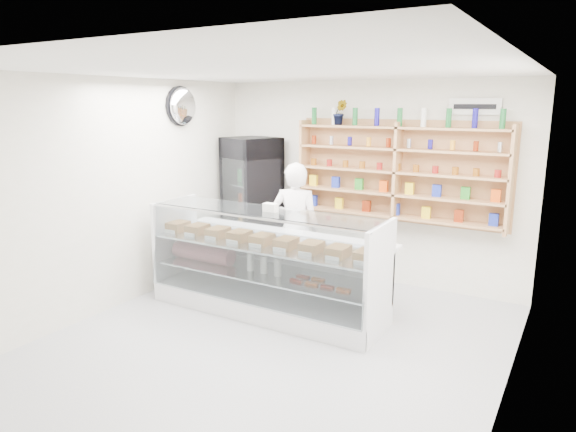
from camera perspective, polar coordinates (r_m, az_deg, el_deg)
The scene contains 8 objects.
room at distance 5.12m, azimuth -1.84°, elevation 0.11°, with size 5.00×5.00×5.00m.
display_counter at distance 6.28m, azimuth -2.34°, elevation -7.52°, with size 2.92×0.87×1.27m.
shop_worker at distance 6.76m, azimuth 0.82°, elevation -1.39°, with size 0.64×0.42×1.75m, color white.
drinks_cooler at distance 7.87m, azimuth -4.01°, elevation 1.47°, with size 0.91×0.89×1.99m.
wall_shelving at distance 6.98m, azimuth 12.04°, elevation 4.78°, with size 2.84×0.28×1.33m.
potted_plant at distance 7.24m, azimuth 5.79°, elevation 11.39°, with size 0.19×0.15×0.34m, color #1E6626.
security_mirror at distance 7.28m, azimuth -11.57°, elevation 11.87°, with size 0.15×0.50×0.50m, color silver.
wall_sign at distance 6.82m, azimuth 20.05°, elevation 11.35°, with size 0.62×0.03×0.20m, color white.
Camera 1 is at (2.67, -4.23, 2.50)m, focal length 32.00 mm.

